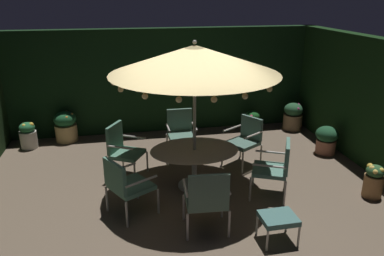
# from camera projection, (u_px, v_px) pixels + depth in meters

# --- Properties ---
(ground_plane) EXTENTS (7.93, 7.40, 0.02)m
(ground_plane) POSITION_uv_depth(u_px,v_px,m) (188.00, 198.00, 6.52)
(ground_plane) COLOR brown
(hedge_backdrop_rear) EXTENTS (7.93, 0.30, 2.55)m
(hedge_backdrop_rear) POSITION_uv_depth(u_px,v_px,m) (162.00, 80.00, 9.36)
(hedge_backdrop_rear) COLOR black
(hedge_backdrop_rear) RESTS_ON ground_plane
(patio_dining_table) EXTENTS (1.57, 1.23, 0.73)m
(patio_dining_table) POSITION_uv_depth(u_px,v_px,m) (194.00, 157.00, 6.70)
(patio_dining_table) COLOR #B7B4AB
(patio_dining_table) RESTS_ON ground_plane
(patio_umbrella) EXTENTS (2.84, 2.84, 2.63)m
(patio_umbrella) POSITION_uv_depth(u_px,v_px,m) (195.00, 60.00, 6.11)
(patio_umbrella) COLOR #B4B0A4
(patio_umbrella) RESTS_ON ground_plane
(patio_chair_north) EXTENTS (0.67, 0.60, 1.02)m
(patio_chair_north) POSITION_uv_depth(u_px,v_px,m) (207.00, 197.00, 5.37)
(patio_chair_north) COLOR #BAAFA9
(patio_chair_north) RESTS_ON ground_plane
(patio_chair_northeast) EXTENTS (0.80, 0.80, 1.01)m
(patio_chair_northeast) POSITION_uv_depth(u_px,v_px,m) (276.00, 165.00, 6.38)
(patio_chair_northeast) COLOR #B9B1A9
(patio_chair_northeast) RESTS_ON ground_plane
(patio_chair_east) EXTENTS (0.81, 0.80, 0.97)m
(patio_chair_east) POSITION_uv_depth(u_px,v_px,m) (246.00, 138.00, 7.62)
(patio_chair_east) COLOR #BCB3A5
(patio_chair_east) RESTS_ON ground_plane
(patio_chair_southeast) EXTENTS (0.60, 0.58, 1.00)m
(patio_chair_southeast) POSITION_uv_depth(u_px,v_px,m) (181.00, 130.00, 8.02)
(patio_chair_southeast) COLOR #BCB3AA
(patio_chair_southeast) RESTS_ON ground_plane
(patio_chair_south) EXTENTS (0.77, 0.78, 1.03)m
(patio_chair_south) POSITION_uv_depth(u_px,v_px,m) (122.00, 147.00, 7.11)
(patio_chair_south) COLOR #B7B1A4
(patio_chair_south) RESTS_ON ground_plane
(patio_chair_southwest) EXTENTS (0.84, 0.85, 0.96)m
(patio_chair_southwest) POSITION_uv_depth(u_px,v_px,m) (126.00, 183.00, 5.83)
(patio_chair_southwest) COLOR #B2B0A8
(patio_chair_southwest) RESTS_ON ground_plane
(ottoman_footrest) EXTENTS (0.50, 0.42, 0.41)m
(ottoman_footrest) POSITION_uv_depth(u_px,v_px,m) (278.00, 219.00, 5.27)
(ottoman_footrest) COLOR #B6B2A5
(ottoman_footrest) RESTS_ON ground_plane
(potted_plant_right_near) EXTENTS (0.37, 0.37, 0.61)m
(potted_plant_right_near) POSITION_uv_depth(u_px,v_px,m) (28.00, 135.00, 8.49)
(potted_plant_right_near) COLOR beige
(potted_plant_right_near) RESTS_ON ground_plane
(potted_plant_front_corner) EXTENTS (0.49, 0.49, 0.61)m
(potted_plant_front_corner) POSITION_uv_depth(u_px,v_px,m) (327.00, 139.00, 8.20)
(potted_plant_front_corner) COLOR #AA6950
(potted_plant_front_corner) RESTS_ON ground_plane
(potted_plant_left_far) EXTENTS (0.48, 0.48, 0.70)m
(potted_plant_left_far) POSITION_uv_depth(u_px,v_px,m) (293.00, 116.00, 9.63)
(potted_plant_left_far) COLOR #7D6446
(potted_plant_left_far) RESTS_ON ground_plane
(potted_plant_back_right) EXTENTS (0.32, 0.32, 0.59)m
(potted_plant_back_right) POSITION_uv_depth(u_px,v_px,m) (374.00, 180.00, 6.45)
(potted_plant_back_right) COLOR #A06F42
(potted_plant_back_right) RESTS_ON ground_plane
(potted_plant_right_far) EXTENTS (0.37, 0.37, 0.50)m
(potted_plant_right_far) POSITION_uv_depth(u_px,v_px,m) (252.00, 119.00, 9.64)
(potted_plant_right_far) COLOR tan
(potted_plant_right_far) RESTS_ON ground_plane
(potted_plant_back_left) EXTENTS (0.52, 0.52, 0.72)m
(potted_plant_back_left) POSITION_uv_depth(u_px,v_px,m) (66.00, 126.00, 8.87)
(potted_plant_back_left) COLOR tan
(potted_plant_back_left) RESTS_ON ground_plane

